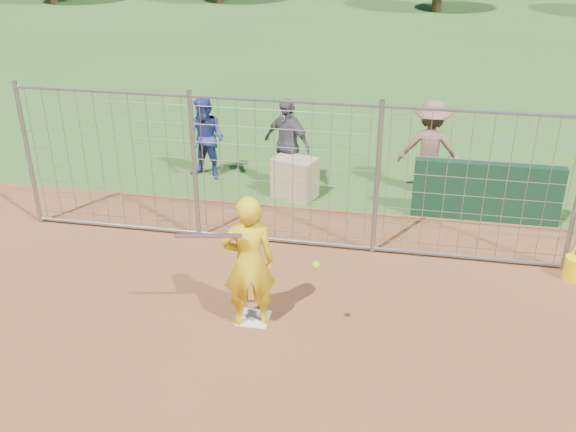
% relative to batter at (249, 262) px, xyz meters
% --- Properties ---
extents(ground, '(100.00, 100.00, 0.00)m').
position_rel_batter_xyz_m(ground, '(0.02, 0.29, -0.96)').
color(ground, '#2D591E').
rests_on(ground, ground).
extents(home_plate, '(0.43, 0.43, 0.02)m').
position_rel_batter_xyz_m(home_plate, '(0.02, 0.09, -0.95)').
color(home_plate, silver).
rests_on(home_plate, ground).
extents(dugout_wall, '(2.60, 0.20, 1.10)m').
position_rel_batter_xyz_m(dugout_wall, '(3.42, 3.89, -0.41)').
color(dugout_wall, '#11381E').
rests_on(dugout_wall, ground).
extents(batter, '(0.81, 0.66, 1.92)m').
position_rel_batter_xyz_m(batter, '(0.00, 0.00, 0.00)').
color(batter, yellow).
rests_on(batter, ground).
extents(bystander_a, '(0.95, 0.81, 1.71)m').
position_rel_batter_xyz_m(bystander_a, '(-2.10, 4.87, -0.11)').
color(bystander_a, navy).
rests_on(bystander_a, ground).
extents(bystander_b, '(1.18, 0.92, 1.87)m').
position_rel_batter_xyz_m(bystander_b, '(-0.37, 4.63, -0.02)').
color(bystander_b, '#505154').
rests_on(bystander_b, ground).
extents(bystander_c, '(1.23, 0.73, 1.87)m').
position_rel_batter_xyz_m(bystander_c, '(2.40, 4.94, -0.03)').
color(bystander_c, brown).
rests_on(bystander_c, ground).
extents(equipment_bin, '(0.93, 0.78, 0.80)m').
position_rel_batter_xyz_m(equipment_bin, '(-0.14, 4.25, -0.56)').
color(equipment_bin, tan).
rests_on(equipment_bin, ground).
extents(equipment_in_play, '(1.85, 0.23, 0.40)m').
position_rel_batter_xyz_m(equipment_in_play, '(-0.11, -0.27, 0.43)').
color(equipment_in_play, silver).
rests_on(equipment_in_play, ground).
extents(bucket_with_bats, '(0.34, 0.34, 0.98)m').
position_rel_batter_xyz_m(bucket_with_bats, '(4.63, 2.04, -0.72)').
color(bucket_with_bats, yellow).
rests_on(bucket_with_bats, ground).
extents(backstop_fence, '(9.08, 0.08, 2.60)m').
position_rel_batter_xyz_m(backstop_fence, '(0.02, 2.29, 0.30)').
color(backstop_fence, gray).
rests_on(backstop_fence, ground).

